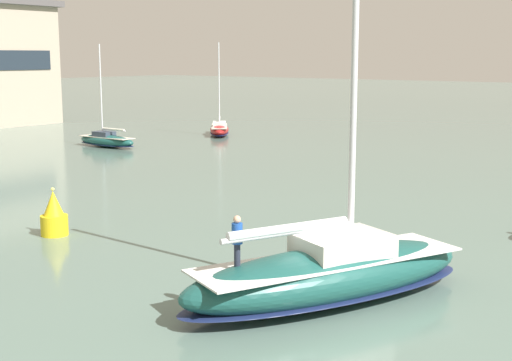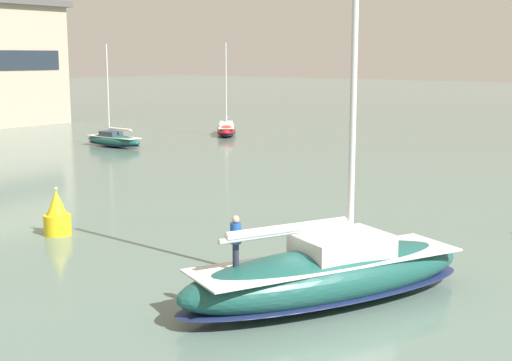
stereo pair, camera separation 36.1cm
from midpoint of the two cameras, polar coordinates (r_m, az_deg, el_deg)
name	(u,v)px [view 2 (the right image)]	position (r m, az deg, el deg)	size (l,w,h in m)	color
ground_plane	(327,302)	(24.14, 6.17, -9.62)	(400.00, 400.00, 0.00)	slate
sailboat_main	(329,272)	(23.83, 6.27, -7.31)	(11.20, 7.16, 14.96)	#194C47
sailboat_moored_near_marina	(226,129)	(73.41, -2.24, 4.15)	(6.46, 5.77, 9.35)	maroon
sailboat_moored_mid_channel	(113,140)	(65.12, -11.18, 3.21)	(1.91, 6.60, 9.06)	#194C47
channel_buoy	(57,216)	(33.65, -15.33, -2.72)	(1.23, 1.23, 2.21)	yellow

